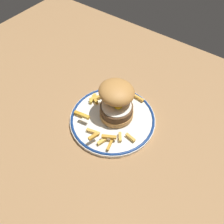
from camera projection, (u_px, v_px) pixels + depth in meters
The scene contains 4 objects.
ground_plane at pixel (111, 123), 76.72cm from camera, with size 147.90×101.38×4.00cm, color #9F744A.
dinner_plate at pixel (112, 119), 74.10cm from camera, with size 26.66×26.66×1.60cm.
burger at pixel (117, 101), 70.41cm from camera, with size 15.42×15.39×11.58cm.
fries_pile at pixel (104, 116), 73.08cm from camera, with size 21.10×23.54×2.99cm.
Camera 1 is at (26.85, -36.10, 60.25)cm, focal length 38.07 mm.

